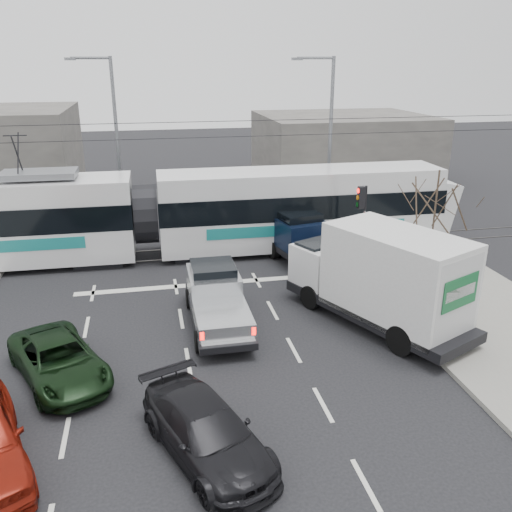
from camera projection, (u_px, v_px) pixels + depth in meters
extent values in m
plane|color=black|center=(242.00, 355.00, 17.14)|extent=(120.00, 120.00, 0.00)
cube|color=gray|center=(496.00, 327.00, 18.81)|extent=(6.00, 60.00, 0.15)
cube|color=#33302D|center=(206.00, 252.00, 26.34)|extent=(60.00, 1.60, 0.03)
cube|color=slate|center=(342.00, 149.00, 40.65)|extent=(12.00, 10.00, 5.00)
cylinder|color=#47382B|center=(428.00, 266.00, 20.35)|extent=(0.14, 0.14, 2.75)
cylinder|color=#47382B|center=(436.00, 201.00, 19.50)|extent=(0.07, 0.07, 2.25)
cylinder|color=black|center=(363.00, 226.00, 23.70)|extent=(0.12, 0.12, 3.60)
cube|color=black|center=(361.00, 197.00, 23.22)|extent=(0.28, 0.28, 0.95)
cylinder|color=#FF0C07|center=(358.00, 191.00, 23.09)|extent=(0.06, 0.20, 0.20)
cylinder|color=orange|center=(358.00, 198.00, 23.19)|extent=(0.06, 0.20, 0.20)
cylinder|color=#05330C|center=(357.00, 204.00, 23.30)|extent=(0.06, 0.20, 0.20)
cube|color=white|center=(365.00, 216.00, 23.39)|extent=(0.02, 0.30, 0.40)
cylinder|color=slate|center=(330.00, 143.00, 29.91)|extent=(0.20, 0.20, 9.00)
cylinder|color=slate|center=(316.00, 58.00, 28.21)|extent=(2.00, 0.14, 0.14)
cube|color=slate|center=(297.00, 59.00, 28.04)|extent=(0.55, 0.25, 0.14)
cylinder|color=slate|center=(118.00, 144.00, 29.58)|extent=(0.20, 0.20, 9.00)
cylinder|color=slate|center=(90.00, 58.00, 27.89)|extent=(2.00, 0.14, 0.14)
cube|color=slate|center=(70.00, 59.00, 27.72)|extent=(0.55, 0.25, 0.14)
cylinder|color=black|center=(202.00, 138.00, 24.47)|extent=(60.00, 0.03, 0.03)
cylinder|color=black|center=(201.00, 122.00, 24.23)|extent=(60.00, 0.03, 0.03)
cube|color=silver|center=(300.00, 227.00, 26.62)|extent=(13.64, 3.02, 1.65)
cube|color=black|center=(301.00, 201.00, 26.18)|extent=(13.71, 3.05, 1.12)
cube|color=silver|center=(302.00, 181.00, 25.84)|extent=(13.64, 2.91, 1.05)
cube|color=#177473|center=(309.00, 229.00, 25.19)|extent=(9.52, 0.14, 0.52)
cylinder|color=black|center=(146.00, 214.00, 24.95)|extent=(1.09, 2.75, 2.74)
cube|color=slate|center=(39.00, 174.00, 23.48)|extent=(3.19, 1.75, 0.26)
cube|color=black|center=(100.00, 256.00, 25.23)|extent=(2.14, 2.45, 0.38)
cube|color=black|center=(196.00, 250.00, 26.01)|extent=(2.14, 2.45, 0.38)
cube|color=black|center=(370.00, 239.00, 27.58)|extent=(2.14, 2.45, 0.38)
cube|color=black|center=(218.00, 313.00, 18.91)|extent=(1.82, 5.27, 0.23)
cube|color=#B8BABD|center=(214.00, 285.00, 19.56)|extent=(1.78, 2.21, 1.04)
cube|color=black|center=(213.00, 271.00, 19.46)|extent=(1.54, 1.58, 0.50)
cube|color=#B8BABD|center=(210.00, 278.00, 20.80)|extent=(1.73, 0.95, 0.50)
cube|color=#B8BABD|center=(222.00, 318.00, 17.71)|extent=(1.78, 2.37, 0.59)
cube|color=silver|center=(229.00, 345.00, 16.54)|extent=(1.67, 0.16, 0.16)
cube|color=#FF0C07|center=(202.00, 336.00, 16.37)|extent=(0.13, 0.07, 0.25)
cube|color=#FF0C07|center=(254.00, 331.00, 16.67)|extent=(0.13, 0.07, 0.25)
cylinder|color=black|center=(190.00, 299.00, 20.35)|extent=(0.25, 0.73, 0.73)
cylinder|color=black|center=(234.00, 295.00, 20.66)|extent=(0.25, 0.73, 0.73)
cylinder|color=black|center=(199.00, 342.00, 17.24)|extent=(0.25, 0.73, 0.73)
cylinder|color=black|center=(250.00, 337.00, 17.56)|extent=(0.25, 0.73, 0.73)
cube|color=black|center=(376.00, 308.00, 19.11)|extent=(5.15, 7.41, 0.35)
cube|color=white|center=(325.00, 264.00, 20.84)|extent=(2.79, 2.50, 1.61)
cube|color=black|center=(323.00, 248.00, 20.74)|extent=(2.27, 1.86, 0.60)
cube|color=silver|center=(396.00, 275.00, 18.07)|extent=(4.21, 5.36, 2.97)
cube|color=silver|center=(458.00, 299.00, 16.27)|extent=(1.95, 0.94, 2.61)
cube|color=#145A2D|center=(461.00, 293.00, 16.15)|extent=(1.54, 0.73, 1.01)
cube|color=black|center=(458.00, 349.00, 16.64)|extent=(2.08, 1.14, 0.18)
cylinder|color=black|center=(311.00, 297.00, 20.26)|extent=(0.65, 0.95, 0.91)
cylinder|color=black|center=(351.00, 284.00, 21.44)|extent=(0.65, 0.95, 0.91)
cylinder|color=black|center=(401.00, 340.00, 17.04)|extent=(0.70, 1.04, 1.01)
cylinder|color=black|center=(442.00, 322.00, 18.23)|extent=(0.70, 1.04, 1.01)
cube|color=black|center=(309.00, 255.00, 24.19)|extent=(3.08, 5.73, 0.27)
cube|color=black|center=(299.00, 233.00, 24.78)|extent=(2.39, 2.64, 1.25)
cube|color=black|center=(298.00, 218.00, 24.65)|extent=(2.01, 1.94, 0.60)
cube|color=black|center=(286.00, 230.00, 25.99)|extent=(2.07, 1.35, 0.60)
cube|color=black|center=(323.00, 254.00, 23.01)|extent=(2.43, 2.80, 0.71)
cube|color=silver|center=(340.00, 272.00, 21.89)|extent=(1.85, 0.57, 0.20)
cube|color=#590505|center=(320.00, 265.00, 21.52)|extent=(0.17, 0.12, 0.30)
cube|color=#590505|center=(358.00, 259.00, 22.18)|extent=(0.17, 0.12, 0.30)
cylinder|color=black|center=(274.00, 249.00, 25.40)|extent=(0.48, 0.91, 0.87)
cylinder|color=black|center=(308.00, 244.00, 26.09)|extent=(0.48, 0.91, 0.87)
cylinder|color=black|center=(309.00, 275.00, 22.40)|extent=(0.48, 0.91, 0.87)
cylinder|color=black|center=(347.00, 268.00, 23.09)|extent=(0.48, 0.91, 0.87)
imported|color=black|center=(59.00, 360.00, 15.71)|extent=(3.67, 4.83, 1.22)
imported|color=black|center=(206.00, 431.00, 12.64)|extent=(3.35, 4.84, 1.30)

